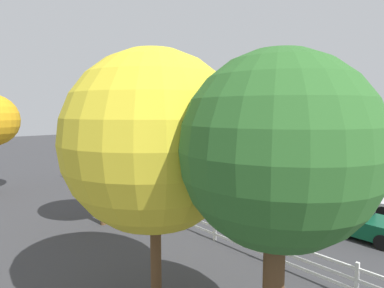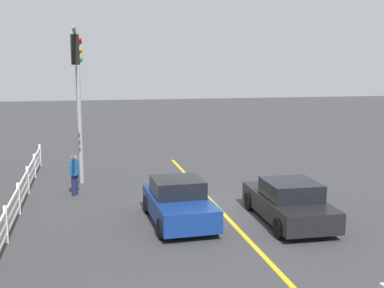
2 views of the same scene
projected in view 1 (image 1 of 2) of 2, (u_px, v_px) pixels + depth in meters
The scene contains 12 objects.
ground_plane at pixel (209, 185), 23.71m from camera, with size 120.00×120.00×0.00m, color #38383A.
lane_center_stripe at pixel (252, 195), 20.78m from camera, with size 28.00×0.16×0.01m, color gold.
signal_assembly at pixel (126, 122), 22.46m from camera, with size 7.19×0.38×6.81m.
car_0 at pixel (351, 219), 14.22m from camera, with size 4.50×1.98×1.47m.
car_1 at pixel (200, 181), 21.86m from camera, with size 4.05×2.04×1.49m.
car_2 at pixel (241, 176), 23.78m from camera, with size 4.49×2.08×1.46m.
car_3 at pixel (360, 198), 17.73m from camera, with size 4.22×1.97×1.33m.
pedestrian at pixel (124, 175), 22.69m from camera, with size 0.48×0.42×1.69m.
white_rail_fence at pixel (156, 205), 16.65m from camera, with size 26.10×0.10×1.15m.
tree_0 at pixel (154, 141), 8.36m from camera, with size 4.89×4.89×7.23m.
tree_1 at pixel (101, 142), 14.99m from camera, with size 3.37×3.37×5.82m.
tree_3 at pixel (277, 151), 6.25m from camera, with size 4.00×4.00×6.81m.
Camera 1 is at (-16.28, 16.66, 5.59)m, focal length 29.19 mm.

